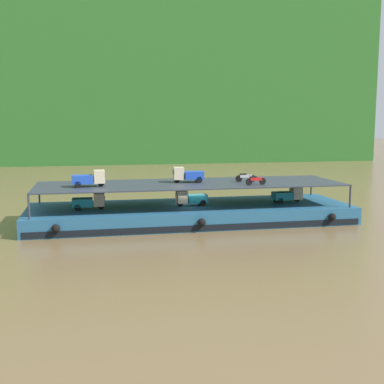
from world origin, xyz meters
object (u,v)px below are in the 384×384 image
at_px(mini_truck_lower_stern, 89,201).
at_px(motorcycle_upper_port, 256,180).
at_px(mini_truck_upper_stern, 89,179).
at_px(cargo_barge, 191,214).
at_px(mini_truck_lower_aft, 191,198).
at_px(mini_truck_lower_mid, 288,195).
at_px(mini_truck_upper_mid, 188,175).
at_px(motorcycle_upper_centre, 246,177).

relative_size(mini_truck_lower_stern, motorcycle_upper_port, 1.45).
xyz_separation_m(mini_truck_upper_stern, motorcycle_upper_port, (14.11, -1.75, -0.26)).
relative_size(cargo_barge, mini_truck_lower_stern, 10.38).
relative_size(mini_truck_lower_aft, mini_truck_lower_mid, 1.00).
bearing_deg(mini_truck_upper_mid, mini_truck_lower_mid, -4.93).
xyz_separation_m(mini_truck_lower_stern, mini_truck_upper_mid, (8.76, 1.01, 2.00)).
bearing_deg(mini_truck_upper_mid, mini_truck_lower_aft, -82.41).
distance_m(mini_truck_lower_aft, mini_truck_lower_mid, 9.21).
distance_m(cargo_barge, mini_truck_lower_stern, 9.02).
relative_size(mini_truck_upper_stern, mini_truck_upper_mid, 1.01).
xyz_separation_m(mini_truck_lower_aft, mini_truck_lower_mid, (9.21, 0.07, 0.00)).
bearing_deg(motorcycle_upper_centre, mini_truck_upper_mid, 172.93).
bearing_deg(mini_truck_lower_mid, mini_truck_lower_aft, -179.58).
height_order(cargo_barge, mini_truck_upper_stern, mini_truck_upper_stern).
xyz_separation_m(cargo_barge, mini_truck_lower_mid, (9.18, -0.13, 1.44)).
bearing_deg(mini_truck_upper_mid, cargo_barge, -77.96).
relative_size(mini_truck_lower_stern, mini_truck_upper_mid, 0.99).
bearing_deg(mini_truck_lower_aft, mini_truck_lower_mid, 0.42).
xyz_separation_m(mini_truck_upper_stern, mini_truck_upper_mid, (8.71, 1.29, 0.00)).
xyz_separation_m(cargo_barge, motorcycle_upper_centre, (5.11, 0.02, 3.18)).
distance_m(mini_truck_lower_stern, mini_truck_upper_stern, 2.02).
height_order(mini_truck_lower_stern, mini_truck_lower_aft, same).
bearing_deg(mini_truck_lower_aft, motorcycle_upper_centre, 2.47).
height_order(mini_truck_lower_stern, motorcycle_upper_centre, motorcycle_upper_centre).
xyz_separation_m(mini_truck_lower_aft, motorcycle_upper_centre, (5.14, 0.22, 1.74)).
relative_size(mini_truck_lower_aft, motorcycle_upper_port, 1.47).
relative_size(cargo_barge, motorcycle_upper_centre, 15.02).
distance_m(mini_truck_lower_aft, motorcycle_upper_port, 5.97).
height_order(mini_truck_lower_aft, motorcycle_upper_centre, motorcycle_upper_centre).
xyz_separation_m(mini_truck_lower_stern, mini_truck_lower_aft, (8.87, 0.14, 0.00)).
xyz_separation_m(mini_truck_lower_mid, mini_truck_upper_stern, (-18.03, -0.49, 2.00)).
height_order(motorcycle_upper_port, motorcycle_upper_centre, same).
bearing_deg(mini_truck_lower_stern, mini_truck_lower_mid, 0.66).
bearing_deg(motorcycle_upper_centre, mini_truck_lower_mid, -2.16).
bearing_deg(mini_truck_lower_mid, cargo_barge, 179.18).
bearing_deg(mini_truck_lower_stern, mini_truck_upper_mid, 6.60).
relative_size(mini_truck_lower_mid, mini_truck_upper_stern, 1.00).
bearing_deg(mini_truck_lower_aft, mini_truck_upper_mid, 97.59).
bearing_deg(motorcycle_upper_port, mini_truck_upper_stern, 172.92).
distance_m(mini_truck_lower_stern, motorcycle_upper_centre, 14.12).
relative_size(cargo_barge, motorcycle_upper_port, 15.06).
height_order(mini_truck_lower_mid, mini_truck_upper_mid, mini_truck_upper_mid).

